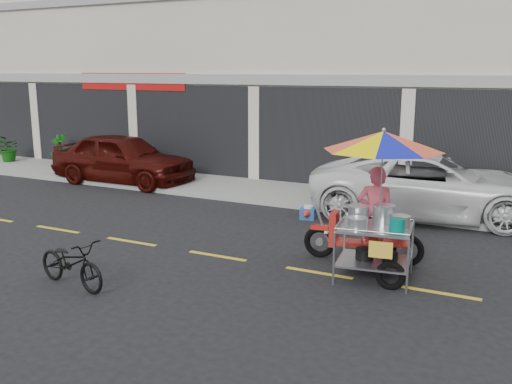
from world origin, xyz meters
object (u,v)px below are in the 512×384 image
at_px(white_pickup, 429,185).
at_px(food_vendor_rig, 378,182).
at_px(near_bicycle, 71,263).
at_px(maroon_sedan, 123,158).

relative_size(white_pickup, food_vendor_rig, 2.02).
height_order(near_bicycle, food_vendor_rig, food_vendor_rig).
bearing_deg(near_bicycle, white_pickup, -21.27).
distance_m(maroon_sedan, white_pickup, 8.99).
relative_size(maroon_sedan, near_bicycle, 2.98).
bearing_deg(near_bicycle, maroon_sedan, 43.83).
xyz_separation_m(near_bicycle, food_vendor_rig, (4.12, 2.80, 1.17)).
relative_size(near_bicycle, food_vendor_rig, 0.56).
xyz_separation_m(maroon_sedan, food_vendor_rig, (8.88, -4.24, 0.80)).
distance_m(near_bicycle, food_vendor_rig, 5.11).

